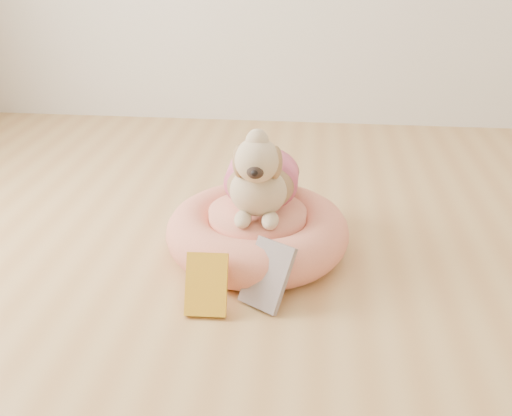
# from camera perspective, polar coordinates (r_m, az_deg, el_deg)

# --- Properties ---
(floor) EXTENTS (4.50, 4.50, 0.00)m
(floor) POSITION_cam_1_polar(r_m,az_deg,el_deg) (1.71, -3.54, -13.71)
(floor) COLOR tan
(floor) RESTS_ON ground
(pet_bed) EXTENTS (0.68, 0.68, 0.17)m
(pet_bed) POSITION_cam_1_polar(r_m,az_deg,el_deg) (2.12, 0.15, -2.38)
(pet_bed) COLOR #D76C54
(pet_bed) RESTS_ON floor
(dog) EXTENTS (0.33, 0.48, 0.35)m
(dog) POSITION_cam_1_polar(r_m,az_deg,el_deg) (2.03, 0.48, 4.51)
(dog) COLOR brown
(dog) RESTS_ON pet_bed
(book_yellow) EXTENTS (0.14, 0.13, 0.18)m
(book_yellow) POSITION_cam_1_polar(r_m,az_deg,el_deg) (1.81, -4.97, -7.61)
(book_yellow) COLOR #F9FF1A
(book_yellow) RESTS_ON floor
(book_white) EXTENTS (0.19, 0.19, 0.20)m
(book_white) POSITION_cam_1_polar(r_m,az_deg,el_deg) (1.83, 1.14, -6.70)
(book_white) COLOR white
(book_white) RESTS_ON floor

